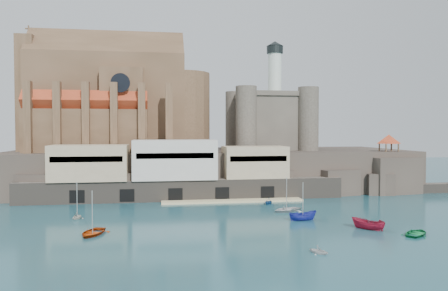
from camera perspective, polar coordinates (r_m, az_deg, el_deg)
name	(u,v)px	position (r m, az deg, el deg)	size (l,w,h in m)	color
ground	(239,219)	(75.47, 2.01, -9.56)	(300.00, 300.00, 0.00)	#17434E
promontory	(210,170)	(113.29, -1.83, -3.17)	(100.00, 36.00, 10.00)	#2C2521
quay	(174,172)	(96.20, -6.57, -3.41)	(70.00, 12.00, 13.05)	#5D544A
church	(116,103)	(115.15, -13.96, 5.43)	(47.00, 25.93, 30.51)	brown
castle_keep	(270,118)	(117.63, 5.97, 3.54)	(21.20, 21.20, 29.30)	#484238
rock_outcrop	(389,176)	(113.76, 20.71, -3.73)	(14.50, 10.50, 8.70)	#2C2521
pavilion	(389,140)	(113.39, 20.73, 0.66)	(6.40, 6.40, 5.40)	brown
boat_0	(93,235)	(67.29, -16.80, -11.07)	(4.16, 1.21, 5.83)	#A22F06
boat_1	(318,253)	(56.35, 12.24, -13.61)	(2.27, 1.38, 2.63)	silver
boat_2	(303,220)	(75.43, 10.25, -9.60)	(1.86, 1.91, 4.95)	#202996
boat_3	(417,235)	(70.18, 23.87, -10.62)	(3.82, 1.11, 5.35)	#107238
boat_4	(77,219)	(79.58, -18.62, -9.06)	(2.47, 1.51, 2.87)	beige
boat_5	(368,229)	(71.23, 18.29, -10.36)	(1.95, 2.01, 5.20)	maroon
boat_6	(287,211)	(83.17, 8.17, -8.50)	(4.25, 1.23, 5.95)	silver
boat_7	(268,204)	(90.81, 5.82, -7.60)	(2.57, 1.57, 2.98)	navy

